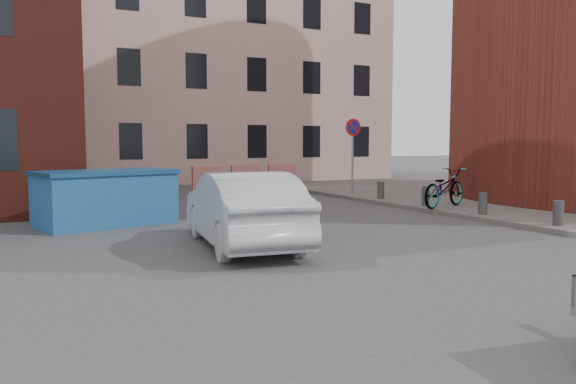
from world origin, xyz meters
TOP-DOWN VIEW (x-y plane):
  - ground at (0.00, 0.00)m, footprint 120.00×120.00m
  - sidewalk at (10.00, 4.00)m, footprint 9.00×24.00m
  - building_pink at (6.00, 22.00)m, footprint 16.00×8.00m
  - no_parking_sign at (6.00, 9.48)m, footprint 0.60×0.09m
  - bollards at (6.00, 3.40)m, footprint 0.22×9.02m
  - barriers at (4.20, 15.00)m, footprint 4.70×0.18m
  - dumpster at (-2.76, 6.50)m, footprint 3.41×2.38m
  - silver_car at (-0.88, 2.56)m, footprint 2.01×4.40m
  - bicycle at (6.20, 5.06)m, footprint 2.19×1.38m

SIDE VIEW (x-z plane):
  - ground at x=0.00m, z-range 0.00..0.00m
  - sidewalk at x=10.00m, z-range 0.00..0.12m
  - bollards at x=6.00m, z-range 0.12..0.67m
  - barriers at x=4.20m, z-range 0.00..1.00m
  - dumpster at x=-2.76m, z-range 0.00..1.30m
  - bicycle at x=6.20m, z-range 0.12..1.21m
  - silver_car at x=-0.88m, z-range 0.00..1.40m
  - no_parking_sign at x=6.00m, z-range 0.69..3.34m
  - building_pink at x=6.00m, z-range 0.00..14.00m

